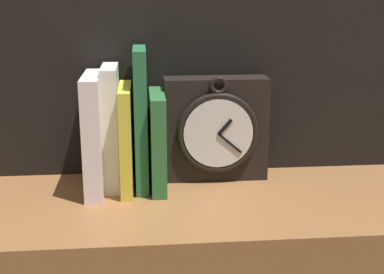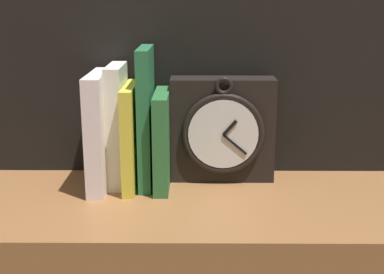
% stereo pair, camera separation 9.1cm
% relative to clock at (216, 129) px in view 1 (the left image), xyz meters
% --- Properties ---
extents(clock, '(0.20, 0.08, 0.21)m').
position_rel_clock_xyz_m(clock, '(0.00, 0.00, 0.00)').
color(clock, black).
rests_on(clock, bookshelf).
extents(book_slot0_white, '(0.03, 0.16, 0.21)m').
position_rel_clock_xyz_m(book_slot0_white, '(-0.23, -0.04, 0.01)').
color(book_slot0_white, white).
rests_on(book_slot0_white, bookshelf).
extents(book_slot1_white, '(0.03, 0.12, 0.23)m').
position_rel_clock_xyz_m(book_slot1_white, '(-0.20, -0.02, 0.01)').
color(book_slot1_white, white).
rests_on(book_slot1_white, bookshelf).
extents(book_slot2_yellow, '(0.02, 0.15, 0.19)m').
position_rel_clock_xyz_m(book_slot2_yellow, '(-0.17, -0.04, -0.00)').
color(book_slot2_yellow, yellow).
rests_on(book_slot2_yellow, bookshelf).
extents(book_slot3_green, '(0.02, 0.13, 0.26)m').
position_rel_clock_xyz_m(book_slot3_green, '(-0.14, -0.03, 0.03)').
color(book_slot3_green, '#266A41').
rests_on(book_slot3_green, bookshelf).
extents(book_slot4_green, '(0.03, 0.15, 0.18)m').
position_rel_clock_xyz_m(book_slot4_green, '(-0.11, -0.04, -0.01)').
color(book_slot4_green, '#2E6C38').
rests_on(book_slot4_green, bookshelf).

